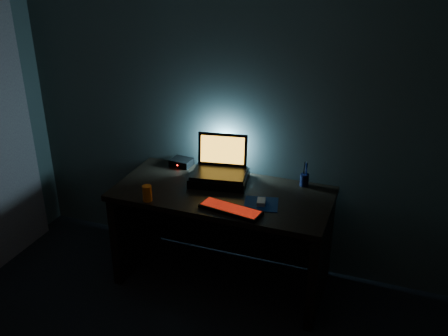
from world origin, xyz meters
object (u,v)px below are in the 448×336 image
at_px(laptop, 221,164).
at_px(pen_cup, 304,180).
at_px(keyboard, 231,209).
at_px(juice_glass, 147,193).
at_px(mouse, 261,202).
at_px(router, 182,162).

distance_m(laptop, pen_cup, 0.61).
distance_m(keyboard, pen_cup, 0.64).
bearing_deg(juice_glass, keyboard, 5.82).
bearing_deg(pen_cup, keyboard, -124.97).
relative_size(pen_cup, juice_glass, 0.81).
bearing_deg(juice_glass, pen_cup, 31.92).
height_order(laptop, juice_glass, laptop).
bearing_deg(laptop, mouse, -44.29).
relative_size(keyboard, pen_cup, 4.83).
height_order(laptop, keyboard, laptop).
height_order(mouse, router, router).
relative_size(keyboard, router, 2.53).
bearing_deg(keyboard, juice_glass, -164.44).
xyz_separation_m(laptop, mouse, (0.39, -0.27, -0.10)).
bearing_deg(juice_glass, laptop, 54.73).
bearing_deg(keyboard, pen_cup, 64.77).
xyz_separation_m(keyboard, router, (-0.59, 0.54, 0.01)).
bearing_deg(router, mouse, -21.78).
height_order(laptop, mouse, laptop).
distance_m(mouse, pen_cup, 0.42).
bearing_deg(mouse, router, 140.63).
relative_size(keyboard, juice_glass, 3.93).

